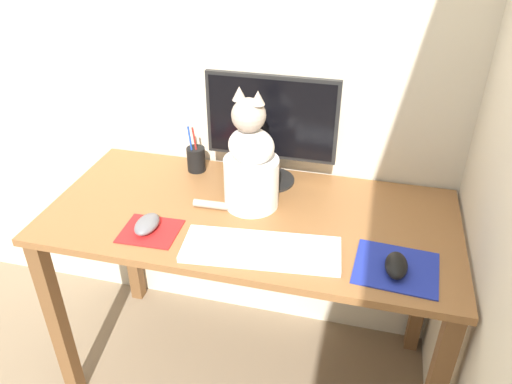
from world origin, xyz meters
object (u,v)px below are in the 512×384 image
(computer_mouse_right, at_px, (396,265))
(pen_cup, at_px, (196,159))
(keyboard, at_px, (261,249))
(cat, at_px, (251,164))
(monitor, at_px, (271,126))
(computer_mouse_left, at_px, (147,224))

(computer_mouse_right, relative_size, pen_cup, 0.63)
(keyboard, relative_size, computer_mouse_right, 4.20)
(keyboard, height_order, cat, cat)
(monitor, distance_m, computer_mouse_left, 0.52)
(computer_mouse_left, bearing_deg, pen_cup, 87.45)
(computer_mouse_left, bearing_deg, cat, 38.71)
(keyboard, bearing_deg, cat, 105.21)
(pen_cup, bearing_deg, computer_mouse_left, -92.55)
(cat, bearing_deg, keyboard, -50.18)
(monitor, distance_m, cat, 0.18)
(computer_mouse_right, relative_size, cat, 0.28)
(computer_mouse_right, height_order, cat, cat)
(monitor, xyz_separation_m, computer_mouse_right, (0.44, -0.39, -0.19))
(monitor, bearing_deg, cat, -100.15)
(pen_cup, bearing_deg, computer_mouse_right, -29.43)
(cat, bearing_deg, computer_mouse_left, -122.79)
(keyboard, bearing_deg, computer_mouse_right, -5.23)
(computer_mouse_left, height_order, cat, cat)
(cat, relative_size, pen_cup, 2.28)
(computer_mouse_right, distance_m, pen_cup, 0.82)
(keyboard, bearing_deg, computer_mouse_left, 170.74)
(pen_cup, bearing_deg, monitor, -2.71)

